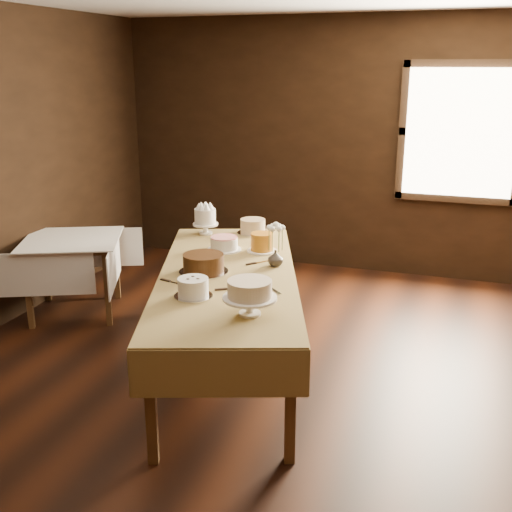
# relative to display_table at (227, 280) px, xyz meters

# --- Properties ---
(floor) EXTENTS (5.00, 6.00, 0.01)m
(floor) POSITION_rel_display_table_xyz_m (0.23, -0.20, -0.74)
(floor) COLOR black
(floor) RESTS_ON ground
(wall_back) EXTENTS (5.00, 0.02, 2.80)m
(wall_back) POSITION_rel_display_table_xyz_m (0.23, 2.80, 0.66)
(wall_back) COLOR black
(wall_back) RESTS_ON ground
(window) EXTENTS (1.10, 0.05, 1.30)m
(window) POSITION_rel_display_table_xyz_m (1.53, 2.74, 0.86)
(window) COLOR #FFEABF
(window) RESTS_ON wall_back
(display_table) EXTENTS (1.79, 2.75, 0.80)m
(display_table) POSITION_rel_display_table_xyz_m (0.00, 0.00, 0.00)
(display_table) COLOR #4B3017
(display_table) RESTS_ON ground
(side_table) EXTENTS (1.15, 1.15, 0.73)m
(side_table) POSITION_rel_display_table_xyz_m (-1.80, 0.62, -0.09)
(side_table) COLOR #4B3017
(side_table) RESTS_ON ground
(cake_meringue) EXTENTS (0.24, 0.24, 0.25)m
(cake_meringue) POSITION_rel_display_table_xyz_m (-0.59, 0.96, 0.17)
(cake_meringue) COLOR white
(cake_meringue) RESTS_ON display_table
(cake_speckled) EXTENTS (0.30, 0.30, 0.14)m
(cake_speckled) POSITION_rel_display_table_xyz_m (-0.18, 1.12, 0.12)
(cake_speckled) COLOR silver
(cake_speckled) RESTS_ON display_table
(cake_lattice) EXTENTS (0.29, 0.29, 0.11)m
(cake_lattice) POSITION_rel_display_table_xyz_m (-0.24, 0.54, 0.11)
(cake_lattice) COLOR white
(cake_lattice) RESTS_ON display_table
(cake_caramel) EXTENTS (0.26, 0.26, 0.16)m
(cake_caramel) POSITION_rel_display_table_xyz_m (0.07, 0.61, 0.13)
(cake_caramel) COLOR white
(cake_caramel) RESTS_ON display_table
(cake_chocolate) EXTENTS (0.41, 0.41, 0.14)m
(cake_chocolate) POSITION_rel_display_table_xyz_m (-0.17, -0.05, 0.13)
(cake_chocolate) COLOR silver
(cake_chocolate) RESTS_ON display_table
(cake_swirl) EXTENTS (0.26, 0.26, 0.13)m
(cake_swirl) POSITION_rel_display_table_xyz_m (-0.03, -0.54, 0.12)
(cake_swirl) COLOR silver
(cake_swirl) RESTS_ON display_table
(cake_cream) EXTENTS (0.36, 0.36, 0.24)m
(cake_cream) POSITION_rel_display_table_xyz_m (0.43, -0.71, 0.17)
(cake_cream) COLOR white
(cake_cream) RESTS_ON display_table
(cake_server_a) EXTENTS (0.22, 0.15, 0.01)m
(cake_server_a) POSITION_rel_display_table_xyz_m (0.20, -0.30, 0.06)
(cake_server_a) COLOR silver
(cake_server_a) RESTS_ON display_table
(cake_server_b) EXTENTS (0.19, 0.18, 0.01)m
(cake_server_b) POSITION_rel_display_table_xyz_m (0.45, -0.26, 0.06)
(cake_server_b) COLOR silver
(cake_server_b) RESTS_ON display_table
(cake_server_d) EXTENTS (0.17, 0.20, 0.01)m
(cake_server_d) POSITION_rel_display_table_xyz_m (0.18, 0.34, 0.06)
(cake_server_d) COLOR silver
(cake_server_d) RESTS_ON display_table
(cake_server_e) EXTENTS (0.24, 0.09, 0.01)m
(cake_server_e) POSITION_rel_display_table_xyz_m (-0.24, -0.35, 0.06)
(cake_server_e) COLOR silver
(cake_server_e) RESTS_ON display_table
(flower_vase) EXTENTS (0.16, 0.16, 0.13)m
(flower_vase) POSITION_rel_display_table_xyz_m (0.29, 0.27, 0.12)
(flower_vase) COLOR #2D2823
(flower_vase) RESTS_ON display_table
(flower_bouquet) EXTENTS (0.14, 0.14, 0.20)m
(flower_bouquet) POSITION_rel_display_table_xyz_m (0.29, 0.27, 0.30)
(flower_bouquet) COLOR white
(flower_bouquet) RESTS_ON flower_vase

